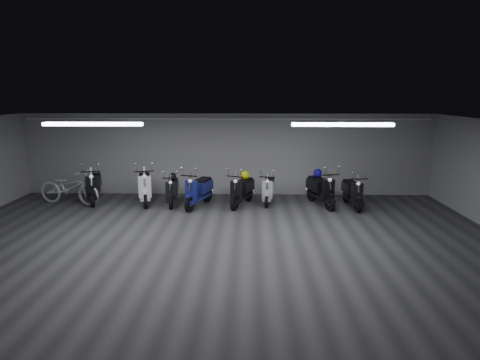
{
  "coord_description": "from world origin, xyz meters",
  "views": [
    {
      "loc": [
        0.79,
        -8.65,
        3.47
      ],
      "look_at": [
        0.52,
        2.5,
        1.05
      ],
      "focal_mm": 30.02,
      "sensor_mm": 36.0,
      "label": 1
    }
  ],
  "objects_px": {
    "scooter_2": "(145,181)",
    "scooter_4": "(199,185)",
    "helmet_1": "(245,175)",
    "scooter_6": "(269,185)",
    "bicycle": "(69,184)",
    "scooter_7": "(321,184)",
    "scooter_0": "(94,181)",
    "scooter_8": "(353,188)",
    "helmet_2": "(318,173)",
    "helmet_0": "(173,176)",
    "scooter_5": "(242,186)",
    "scooter_3": "(172,186)"
  },
  "relations": [
    {
      "from": "scooter_0",
      "to": "bicycle",
      "type": "height_order",
      "value": "scooter_0"
    },
    {
      "from": "scooter_2",
      "to": "scooter_3",
      "type": "bearing_deg",
      "value": -23.33
    },
    {
      "from": "scooter_0",
      "to": "helmet_1",
      "type": "distance_m",
      "value": 4.88
    },
    {
      "from": "scooter_6",
      "to": "bicycle",
      "type": "distance_m",
      "value": 6.34
    },
    {
      "from": "scooter_0",
      "to": "scooter_4",
      "type": "relative_size",
      "value": 1.03
    },
    {
      "from": "helmet_1",
      "to": "helmet_2",
      "type": "height_order",
      "value": "helmet_2"
    },
    {
      "from": "scooter_8",
      "to": "helmet_2",
      "type": "xyz_separation_m",
      "value": [
        -1.02,
        0.42,
        0.36
      ]
    },
    {
      "from": "scooter_7",
      "to": "helmet_1",
      "type": "distance_m",
      "value": 2.4
    },
    {
      "from": "scooter_0",
      "to": "helmet_0",
      "type": "distance_m",
      "value": 2.56
    },
    {
      "from": "scooter_7",
      "to": "bicycle",
      "type": "height_order",
      "value": "scooter_7"
    },
    {
      "from": "scooter_7",
      "to": "helmet_1",
      "type": "relative_size",
      "value": 6.65
    },
    {
      "from": "scooter_2",
      "to": "scooter_6",
      "type": "height_order",
      "value": "scooter_2"
    },
    {
      "from": "scooter_5",
      "to": "helmet_1",
      "type": "xyz_separation_m",
      "value": [
        0.09,
        0.23,
        0.29
      ]
    },
    {
      "from": "scooter_0",
      "to": "scooter_4",
      "type": "distance_m",
      "value": 3.47
    },
    {
      "from": "helmet_0",
      "to": "scooter_3",
      "type": "bearing_deg",
      "value": -84.88
    },
    {
      "from": "scooter_4",
      "to": "scooter_5",
      "type": "distance_m",
      "value": 1.35
    },
    {
      "from": "scooter_2",
      "to": "helmet_2",
      "type": "distance_m",
      "value": 5.51
    },
    {
      "from": "scooter_7",
      "to": "scooter_6",
      "type": "bearing_deg",
      "value": 153.84
    },
    {
      "from": "bicycle",
      "to": "helmet_0",
      "type": "distance_m",
      "value": 3.27
    },
    {
      "from": "scooter_3",
      "to": "scooter_4",
      "type": "bearing_deg",
      "value": -20.3
    },
    {
      "from": "scooter_4",
      "to": "scooter_6",
      "type": "xyz_separation_m",
      "value": [
        2.19,
        0.45,
        -0.08
      ]
    },
    {
      "from": "scooter_4",
      "to": "scooter_3",
      "type": "bearing_deg",
      "value": -175.01
    },
    {
      "from": "scooter_5",
      "to": "helmet_1",
      "type": "height_order",
      "value": "scooter_5"
    },
    {
      "from": "scooter_3",
      "to": "helmet_1",
      "type": "bearing_deg",
      "value": -2.07
    },
    {
      "from": "scooter_0",
      "to": "helmet_2",
      "type": "xyz_separation_m",
      "value": [
        7.17,
        0.03,
        0.29
      ]
    },
    {
      "from": "scooter_4",
      "to": "helmet_1",
      "type": "relative_size",
      "value": 6.57
    },
    {
      "from": "scooter_6",
      "to": "scooter_7",
      "type": "height_order",
      "value": "scooter_7"
    },
    {
      "from": "scooter_2",
      "to": "helmet_0",
      "type": "xyz_separation_m",
      "value": [
        0.89,
        0.09,
        0.14
      ]
    },
    {
      "from": "scooter_2",
      "to": "scooter_5",
      "type": "height_order",
      "value": "scooter_2"
    },
    {
      "from": "scooter_7",
      "to": "helmet_1",
      "type": "bearing_deg",
      "value": 158.7
    },
    {
      "from": "scooter_6",
      "to": "scooter_8",
      "type": "bearing_deg",
      "value": -0.21
    },
    {
      "from": "scooter_6",
      "to": "helmet_2",
      "type": "bearing_deg",
      "value": 9.12
    },
    {
      "from": "scooter_0",
      "to": "bicycle",
      "type": "distance_m",
      "value": 0.74
    },
    {
      "from": "scooter_5",
      "to": "scooter_8",
      "type": "xyz_separation_m",
      "value": [
        3.41,
        -0.09,
        -0.02
      ]
    },
    {
      "from": "bicycle",
      "to": "scooter_4",
      "type": "bearing_deg",
      "value": -79.9
    },
    {
      "from": "scooter_0",
      "to": "bicycle",
      "type": "relative_size",
      "value": 0.91
    },
    {
      "from": "scooter_0",
      "to": "scooter_3",
      "type": "height_order",
      "value": "scooter_0"
    },
    {
      "from": "scooter_2",
      "to": "helmet_1",
      "type": "distance_m",
      "value": 3.21
    },
    {
      "from": "scooter_7",
      "to": "scooter_8",
      "type": "height_order",
      "value": "scooter_7"
    },
    {
      "from": "scooter_0",
      "to": "scooter_7",
      "type": "bearing_deg",
      "value": -17.08
    },
    {
      "from": "scooter_3",
      "to": "helmet_2",
      "type": "distance_m",
      "value": 4.62
    },
    {
      "from": "scooter_2",
      "to": "helmet_1",
      "type": "xyz_separation_m",
      "value": [
        3.2,
        -0.01,
        0.23
      ]
    },
    {
      "from": "scooter_2",
      "to": "scooter_5",
      "type": "relative_size",
      "value": 1.11
    },
    {
      "from": "scooter_6",
      "to": "bicycle",
      "type": "xyz_separation_m",
      "value": [
        -6.33,
        -0.26,
        0.07
      ]
    },
    {
      "from": "scooter_2",
      "to": "helmet_0",
      "type": "relative_size",
      "value": 8.05
    },
    {
      "from": "scooter_2",
      "to": "scooter_4",
      "type": "xyz_separation_m",
      "value": [
        1.77,
        -0.37,
        -0.04
      ]
    },
    {
      "from": "scooter_7",
      "to": "bicycle",
      "type": "distance_m",
      "value": 7.95
    },
    {
      "from": "scooter_4",
      "to": "scooter_8",
      "type": "distance_m",
      "value": 4.75
    },
    {
      "from": "bicycle",
      "to": "scooter_0",
      "type": "bearing_deg",
      "value": -58.02
    },
    {
      "from": "scooter_5",
      "to": "bicycle",
      "type": "relative_size",
      "value": 0.84
    }
  ]
}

